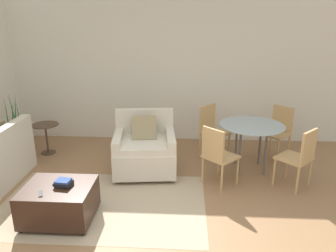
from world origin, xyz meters
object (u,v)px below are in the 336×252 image
ottoman (59,201)px  dining_chair_far_left (211,127)px  dining_chair_near_left (217,153)px  dining_chair_near_right (300,155)px  book_stack (64,183)px  potted_plant (18,142)px  tv_remote_primary (41,194)px  dining_table (252,131)px  dining_chair_far_right (279,128)px  side_table (46,133)px  armchair (145,150)px

ottoman → dining_chair_far_left: bearing=47.2°
dining_chair_near_left → dining_chair_near_right: bearing=0.0°
book_stack → potted_plant: 2.53m
tv_remote_primary → book_stack: bearing=45.1°
ottoman → tv_remote_primary: 0.30m
dining_chair_near_right → potted_plant: bearing=167.7°
dining_table → dining_chair_far_right: bearing=45.0°
side_table → dining_table: dining_table is taller
tv_remote_primary → dining_chair_near_left: bearing=28.7°
tv_remote_primary → armchair: bearing=57.5°
ottoman → dining_chair_near_right: size_ratio=0.90×
tv_remote_primary → dining_table: 3.18m
ottoman → dining_chair_far_left: size_ratio=0.90×
armchair → dining_chair_near_right: size_ratio=1.14×
dining_chair_near_left → dining_chair_far_left: 1.16m
book_stack → dining_chair_far_left: dining_chair_far_left is taller
dining_chair_near_left → dining_chair_far_right: bearing=45.0°
book_stack → dining_chair_far_left: size_ratio=0.24×
book_stack → potted_plant: bearing=129.0°
dining_chair_far_left → dining_chair_far_right: same height
dining_table → dining_chair_near_left: dining_chair_near_left is taller
side_table → dining_chair_near_left: (2.95, -1.05, 0.13)m
side_table → dining_chair_near_left: dining_chair_near_left is taller
dining_chair_far_right → armchair: bearing=-161.6°
side_table → dining_table: bearing=-7.6°
ottoman → tv_remote_primary: size_ratio=5.53×
ottoman → dining_table: bearing=31.2°
dining_chair_near_left → dining_chair_near_right: (1.16, 0.00, 0.00)m
ottoman → book_stack: bearing=9.5°
dining_table → dining_chair_near_right: (0.58, -0.58, -0.15)m
dining_chair_far_right → dining_chair_near_right: bearing=-90.0°
book_stack → dining_table: size_ratio=0.21×
ottoman → tv_remote_primary: (-0.12, -0.19, 0.21)m
ottoman → dining_chair_near_left: size_ratio=0.90×
armchair → dining_chair_near_right: (2.26, -0.41, 0.15)m
tv_remote_primary → side_table: bearing=111.5°
potted_plant → dining_chair_far_left: 3.48m
tv_remote_primary → dining_chair_near_right: (3.25, 1.14, 0.07)m
potted_plant → side_table: potted_plant is taller
potted_plant → dining_chair_near_right: size_ratio=1.31×
tv_remote_primary → dining_chair_far_right: (3.25, 2.31, 0.07)m
book_stack → tv_remote_primary: bearing=-134.9°
ottoman → dining_chair_far_left: dining_chair_far_left is taller
armchair → dining_chair_far_left: (1.09, 0.75, 0.15)m
potted_plant → dining_chair_near_left: bearing=-16.2°
armchair → dining_table: bearing=5.7°
dining_table → book_stack: bearing=-148.3°
dining_chair_near_right → dining_table: bearing=135.0°
book_stack → dining_chair_near_right: bearing=17.2°
ottoman → tv_remote_primary: bearing=-123.8°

